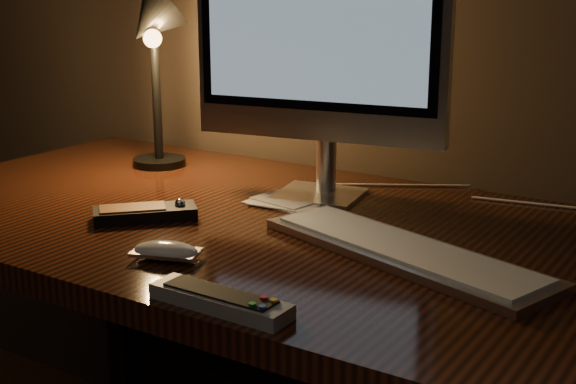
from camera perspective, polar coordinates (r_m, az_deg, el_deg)
The scene contains 9 objects.
desk at distance 1.41m, azimuth 2.61°, elevation -6.74°, with size 1.60×0.75×0.75m.
monitor at distance 1.44m, azimuth 2.24°, elevation 10.92°, with size 0.47×0.16×0.49m.
keyboard at distance 1.19m, azimuth 8.24°, elevation -4.17°, with size 0.48×0.13×0.02m, color silver.
mouse at distance 1.18m, azimuth -8.67°, elevation -4.32°, with size 0.10×0.05×0.02m, color white.
media_remote at distance 1.37m, azimuth -10.12°, elevation -1.45°, with size 0.16×0.17×0.03m.
tv_remote at distance 1.00m, azimuth -4.85°, elevation -7.67°, with size 0.19×0.05×0.03m.
papers at distance 1.44m, azimuth -0.19°, elevation -0.70°, with size 0.13×0.09×0.01m, color white.
desk_lamp at distance 1.67m, azimuth -9.60°, elevation 10.12°, with size 0.17×0.19×0.38m.
cable at distance 1.52m, azimuth 12.57°, elevation -0.28°, with size 0.00×0.00×0.55m, color white.
Camera 1 is at (0.65, 0.79, 1.15)m, focal length 50.00 mm.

